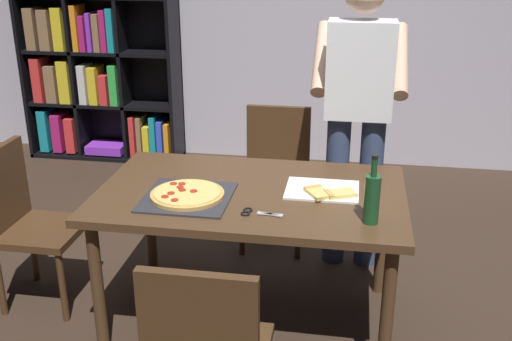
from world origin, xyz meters
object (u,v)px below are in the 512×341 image
at_px(bookshelf, 95,51).
at_px(wine_bottle, 372,198).
at_px(kitchen_scissors, 255,212).
at_px(chair_left_end, 25,216).
at_px(dining_table, 251,205).
at_px(pepperoni_pizza_on_tray, 187,195).
at_px(chair_far_side, 276,168).
at_px(person_serving_pizza, 358,108).

distance_m(bookshelf, wine_bottle, 3.57).
bearing_deg(kitchen_scissors, wine_bottle, -0.54).
relative_size(chair_left_end, bookshelf, 0.46).
bearing_deg(chair_left_end, bookshelf, 103.54).
bearing_deg(kitchen_scissors, dining_table, 103.56).
distance_m(pepperoni_pizza_on_tray, wine_bottle, 0.88).
xyz_separation_m(wine_bottle, kitchen_scissors, (-0.52, 0.00, -0.11)).
bearing_deg(chair_left_end, chair_far_side, 37.48).
relative_size(pepperoni_pizza_on_tray, kitchen_scissors, 2.13).
bearing_deg(bookshelf, dining_table, -52.55).
xyz_separation_m(dining_table, chair_far_side, (0.00, 0.95, -0.16)).
distance_m(person_serving_pizza, wine_bottle, 1.01).
distance_m(chair_far_side, chair_left_end, 1.57).
height_order(pepperoni_pizza_on_tray, wine_bottle, wine_bottle).
relative_size(dining_table, wine_bottle, 4.81).
height_order(chair_far_side, bookshelf, bookshelf).
relative_size(chair_far_side, pepperoni_pizza_on_tray, 2.16).
bearing_deg(pepperoni_pizza_on_tray, person_serving_pizza, 47.92).
bearing_deg(chair_left_end, person_serving_pizza, 22.79).
xyz_separation_m(person_serving_pizza, kitchen_scissors, (-0.44, -1.00, -0.24)).
bearing_deg(chair_far_side, bookshelf, 142.05).
xyz_separation_m(person_serving_pizza, pepperoni_pizza_on_tray, (-0.79, -0.88, -0.23)).
distance_m(chair_left_end, pepperoni_pizza_on_tray, 1.00).
xyz_separation_m(chair_left_end, bookshelf, (-0.57, 2.37, 0.46)).
xyz_separation_m(dining_table, person_serving_pizza, (0.50, 0.73, 0.33)).
relative_size(person_serving_pizza, kitchen_scissors, 8.94).
height_order(bookshelf, pepperoni_pizza_on_tray, bookshelf).
distance_m(dining_table, chair_left_end, 1.26).
xyz_separation_m(dining_table, chair_left_end, (-1.25, 0.00, -0.16)).
height_order(dining_table, bookshelf, bookshelf).
xyz_separation_m(chair_far_side, bookshelf, (-1.82, 1.42, 0.46)).
bearing_deg(person_serving_pizza, wine_bottle, -85.58).
bearing_deg(bookshelf, chair_far_side, -37.95).
height_order(bookshelf, kitchen_scissors, bookshelf).
relative_size(dining_table, kitchen_scissors, 7.76).
height_order(chair_far_side, pepperoni_pizza_on_tray, chair_far_side).
height_order(chair_left_end, kitchen_scissors, chair_left_end).
relative_size(dining_table, chair_left_end, 1.69).
bearing_deg(pepperoni_pizza_on_tray, kitchen_scissors, -18.90).
relative_size(dining_table, bookshelf, 0.78).
bearing_deg(wine_bottle, chair_far_side, 115.43).
distance_m(chair_left_end, wine_bottle, 1.88).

